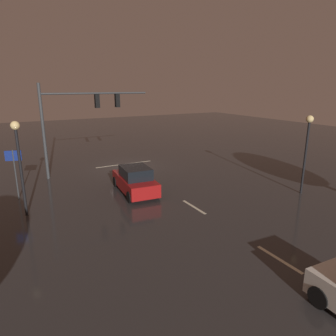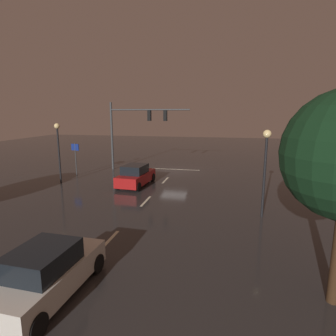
{
  "view_description": "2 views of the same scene",
  "coord_description": "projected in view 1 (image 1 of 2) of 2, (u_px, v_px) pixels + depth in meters",
  "views": [
    {
      "loc": [
        8.81,
        23.03,
        6.54
      ],
      "look_at": [
        -0.66,
        5.79,
        1.17
      ],
      "focal_mm": 32.2,
      "sensor_mm": 36.0,
      "label": 1
    },
    {
      "loc": [
        -5.15,
        27.27,
        5.78
      ],
      "look_at": [
        -0.37,
        4.65,
        1.22
      ],
      "focal_mm": 30.34,
      "sensor_mm": 36.0,
      "label": 2
    }
  ],
  "objects": [
    {
      "name": "stop_bar",
      "position": [
        124.0,
        164.0,
        26.03
      ],
      "size": [
        5.0,
        0.16,
        0.01
      ],
      "primitive_type": "cube",
      "color": "beige",
      "rests_on": "ground_plane"
    },
    {
      "name": "lane_dash_far",
      "position": [
        148.0,
        179.0,
        21.91
      ],
      "size": [
        0.16,
        2.2,
        0.01
      ],
      "primitive_type": "cube",
      "rotation": [
        0.0,
        0.0,
        1.57
      ],
      "color": "beige",
      "rests_on": "ground_plane"
    },
    {
      "name": "car_approaching",
      "position": [
        135.0,
        180.0,
        18.94
      ],
      "size": [
        2.21,
        4.48,
        1.7
      ],
      "color": "maroon",
      "rests_on": "ground_plane"
    },
    {
      "name": "lane_dash_near",
      "position": [
        279.0,
        259.0,
        11.76
      ],
      "size": [
        0.16,
        2.2,
        0.01
      ],
      "primitive_type": "cube",
      "rotation": [
        0.0,
        0.0,
        1.57
      ],
      "color": "beige",
      "rests_on": "ground_plane"
    },
    {
      "name": "traffic_signal_assembly",
      "position": [
        79.0,
        112.0,
        22.03
      ],
      "size": [
        8.02,
        0.47,
        6.75
      ],
      "color": "#383A3D",
      "rests_on": "ground_plane"
    },
    {
      "name": "lane_dash_mid",
      "position": [
        194.0,
        207.0,
        16.83
      ],
      "size": [
        0.16,
        2.2,
        0.01
      ],
      "primitive_type": "cube",
      "rotation": [
        0.0,
        0.0,
        1.57
      ],
      "color": "beige",
      "rests_on": "ground_plane"
    },
    {
      "name": "route_sign",
      "position": [
        14.0,
        164.0,
        17.56
      ],
      "size": [
        0.88,
        0.31,
        2.99
      ],
      "color": "#383A3D",
      "rests_on": "ground_plane"
    },
    {
      "name": "street_lamp_right_kerb",
      "position": [
        18.0,
        151.0,
        14.86
      ],
      "size": [
        0.44,
        0.44,
        4.91
      ],
      "color": "black",
      "rests_on": "ground_plane"
    },
    {
      "name": "street_lamp_left_kerb",
      "position": [
        307.0,
        139.0,
        18.13
      ],
      "size": [
        0.44,
        0.44,
        4.87
      ],
      "color": "black",
      "rests_on": "ground_plane"
    },
    {
      "name": "ground_plane",
      "position": [
        128.0,
        166.0,
        25.29
      ],
      "size": [
        80.0,
        80.0,
        0.0
      ],
      "primitive_type": "plane",
      "color": "#2D2B2B"
    }
  ]
}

